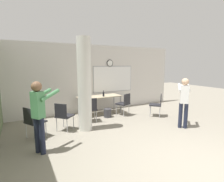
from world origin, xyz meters
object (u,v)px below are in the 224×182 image
Objects in this scene: chair_mid_room at (157,103)px; chair_table_right at (124,103)px; folding_table at (100,97)px; chair_table_left at (91,108)px; chair_near_pillar at (64,115)px; person_playing_side at (184,99)px; bottle_on_table at (104,94)px; chair_by_left_wall at (33,120)px; person_watching_back at (39,112)px.

chair_table_right is at bearing 144.83° from chair_mid_room.
chair_table_left is (-0.71, -0.80, -0.17)m from folding_table.
chair_mid_room is (1.81, -1.37, -0.17)m from folding_table.
chair_near_pillar is 0.55× the size of person_playing_side.
bottle_on_table is 0.15× the size of person_playing_side.
person_watching_back is (0.08, -0.92, 0.46)m from chair_by_left_wall.
chair_near_pillar is 3.54m from chair_mid_room.
folding_table is 2.27m from chair_mid_room.
chair_by_left_wall is 1.00× the size of chair_table_right.
chair_table_left is 1.49m from chair_table_right.
chair_by_left_wall is (-1.86, -0.53, 0.00)m from chair_table_left.
chair_by_left_wall is (-0.84, -0.15, 0.00)m from chair_near_pillar.
folding_table is 2.90m from chair_by_left_wall.
folding_table is 2.00× the size of chair_near_pillar.
chair_table_left and chair_by_left_wall have the same top height.
chair_near_pillar is 1.00× the size of chair_mid_room.
chair_mid_room is at bearing -12.78° from chair_table_left.
folding_table is 1.01m from chair_table_right.
person_playing_side is (-0.14, -1.32, 0.42)m from chair_mid_room.
folding_table is 1.08m from chair_table_left.
chair_near_pillar is (-1.73, -1.18, -0.17)m from folding_table.
chair_mid_room is (1.70, -1.25, -0.31)m from bottle_on_table.
person_playing_side reaches higher than chair_mid_room.
chair_by_left_wall is at bearing 95.05° from person_watching_back.
chair_mid_room is 1.00× the size of chair_table_right.
chair_mid_room is (3.54, -0.19, 0.00)m from chair_near_pillar.
chair_table_left is at bearing -173.73° from chair_table_right.
folding_table is 0.22m from bottle_on_table.
bottle_on_table is 0.14× the size of person_watching_back.
bottle_on_table reaches higher than chair_mid_room.
person_watching_back is at bearing -125.38° from chair_near_pillar.
chair_by_left_wall is at bearing 179.48° from chair_mid_room.
folding_table is 2.00× the size of chair_mid_room.
chair_table_left and chair_table_right have the same top height.
person_playing_side is (1.67, -2.69, 0.25)m from folding_table.
person_playing_side is at bearing -58.12° from folding_table.
bottle_on_table is at bearing 141.95° from chair_table_right.
person_playing_side is at bearing -58.70° from bottle_on_table.
chair_table_right is at bearing 113.77° from person_playing_side.
person_watching_back is (-2.49, -2.25, 0.28)m from folding_table.
person_watching_back reaches higher than bottle_on_table.
chair_mid_room is at bearing 84.04° from person_playing_side.
folding_table is 2.00× the size of chair_table_right.
chair_by_left_wall is 1.03m from person_watching_back.
chair_table_right is at bearing -39.62° from folding_table.
folding_table is at bearing 34.32° from chair_near_pillar.
person_playing_side reaches higher than chair_table_right.
chair_table_left is at bearing -131.73° from folding_table.
chair_table_right is (-1.04, 0.73, 0.00)m from chair_mid_room.
chair_near_pillar is 0.53× the size of person_watching_back.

